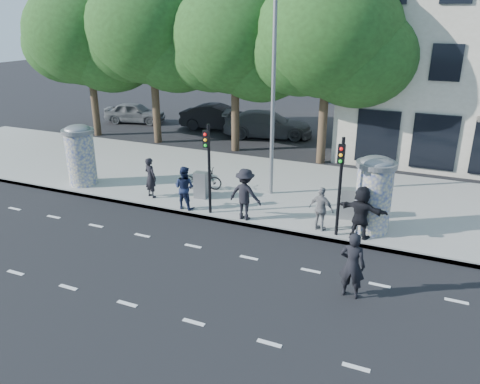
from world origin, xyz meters
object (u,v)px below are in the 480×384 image
at_px(man_road, 352,265).
at_px(car_left, 135,113).
at_px(car_mid, 218,117).
at_px(bicycle, 201,179).
at_px(ad_column_right, 374,192).
at_px(traffic_pole_far, 340,177).
at_px(ped_f, 361,212).
at_px(traffic_pole_near, 208,160).
at_px(cabinet_left, 201,185).
at_px(ped_d, 245,194).
at_px(ped_b, 151,178).
at_px(ped_e, 321,209).
at_px(cabinet_right, 348,204).
at_px(ped_c, 184,188).
at_px(street_lamp, 273,81).
at_px(ad_column_left, 80,154).
at_px(car_right, 268,124).

height_order(man_road, car_left, man_road).
bearing_deg(car_mid, bicycle, -163.44).
relative_size(ad_column_right, bicycle, 1.51).
bearing_deg(car_mid, traffic_pole_far, -146.41).
bearing_deg(bicycle, man_road, -140.32).
distance_m(ped_f, bicycle, 7.33).
xyz_separation_m(ad_column_right, traffic_pole_far, (-1.00, -0.91, 0.69)).
xyz_separation_m(traffic_pole_near, cabinet_left, (-1.04, 1.30, -1.54)).
xyz_separation_m(bicycle, car_left, (-10.87, 10.53, 0.11)).
distance_m(ad_column_right, ped_d, 4.47).
xyz_separation_m(ped_b, ped_e, (7.16, -0.36, -0.05)).
distance_m(man_road, cabinet_right, 4.97).
distance_m(traffic_pole_far, man_road, 3.67).
height_order(traffic_pole_far, ped_c, traffic_pole_far).
xyz_separation_m(ad_column_right, ped_f, (-0.26, -0.73, -0.48)).
height_order(bicycle, cabinet_right, cabinet_right).
relative_size(traffic_pole_near, ped_b, 2.04).
bearing_deg(cabinet_right, ped_c, -179.54).
xyz_separation_m(ped_e, ped_f, (1.34, -0.02, 0.12)).
bearing_deg(ped_d, ped_f, -172.96).
bearing_deg(street_lamp, ped_e, -43.27).
height_order(ped_b, car_mid, ped_b).
height_order(traffic_pole_far, car_left, traffic_pole_far).
xyz_separation_m(man_road, car_mid, (-11.93, 16.40, -0.12)).
distance_m(ad_column_right, ped_c, 6.97).
bearing_deg(car_mid, cabinet_right, -142.62).
distance_m(ped_c, ped_d, 2.53).
distance_m(ped_d, cabinet_right, 3.77).
height_order(ad_column_right, car_left, ad_column_right).
bearing_deg(car_left, car_mid, -99.12).
bearing_deg(bicycle, cabinet_right, -109.38).
height_order(ad_column_left, ped_d, ad_column_left).
bearing_deg(traffic_pole_far, ad_column_left, 176.45).
relative_size(ad_column_left, ad_column_right, 1.00).
height_order(ped_f, car_mid, ped_f).
distance_m(ped_d, car_right, 13.09).
bearing_deg(traffic_pole_near, cabinet_right, 18.26).
distance_m(ad_column_left, traffic_pole_near, 6.67).
height_order(bicycle, car_right, car_right).
distance_m(ped_d, cabinet_left, 2.79).
bearing_deg(ped_f, bicycle, -6.32).
height_order(ad_column_left, man_road, ad_column_left).
relative_size(ad_column_right, ped_c, 1.58).
height_order(traffic_pole_far, bicycle, traffic_pole_far).
bearing_deg(traffic_pole_near, ped_c, 176.75).
distance_m(traffic_pole_near, bicycle, 3.11).
distance_m(ped_c, car_right, 12.59).
distance_m(cabinet_right, car_right, 13.13).
relative_size(ped_f, bicycle, 1.03).
bearing_deg(street_lamp, car_mid, 125.73).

